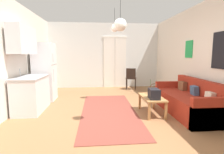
% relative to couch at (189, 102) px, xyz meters
% --- Properties ---
extents(ground_plane, '(5.30, 8.39, 0.10)m').
position_rel_couch_xyz_m(ground_plane, '(-1.89, -0.32, -0.33)').
color(ground_plane, '#8E603D').
extents(wall_back, '(4.90, 0.13, 2.76)m').
position_rel_couch_xyz_m(wall_back, '(-1.87, 3.62, 1.09)').
color(wall_back, silver).
rests_on(wall_back, ground_plane).
extents(wall_right, '(0.12, 7.99, 2.76)m').
position_rel_couch_xyz_m(wall_right, '(0.52, -0.32, 1.10)').
color(wall_right, silver).
rests_on(wall_right, ground_plane).
extents(area_rug, '(1.33, 3.24, 0.01)m').
position_rel_couch_xyz_m(area_rug, '(-1.94, 0.28, -0.28)').
color(area_rug, brown).
rests_on(area_rug, ground_plane).
extents(couch, '(0.84, 2.00, 0.83)m').
position_rel_couch_xyz_m(couch, '(0.00, 0.00, 0.00)').
color(couch, maroon).
rests_on(couch, ground_plane).
extents(coffee_table, '(0.46, 0.89, 0.42)m').
position_rel_couch_xyz_m(coffee_table, '(-0.92, 0.05, 0.08)').
color(coffee_table, '#A87542').
rests_on(coffee_table, ground_plane).
extents(bamboo_vase, '(0.08, 0.08, 0.39)m').
position_rel_couch_xyz_m(bamboo_vase, '(-0.88, 0.29, 0.23)').
color(bamboo_vase, '#47704C').
rests_on(bamboo_vase, coffee_table).
extents(handbag, '(0.24, 0.35, 0.35)m').
position_rel_couch_xyz_m(handbag, '(-0.94, -0.15, 0.26)').
color(handbag, black).
rests_on(handbag, coffee_table).
extents(refrigerator, '(0.62, 0.66, 1.79)m').
position_rel_couch_xyz_m(refrigerator, '(-3.85, 1.58, 0.61)').
color(refrigerator, white).
rests_on(refrigerator, ground_plane).
extents(kitchen_counter, '(0.62, 1.15, 2.12)m').
position_rel_couch_xyz_m(kitchen_counter, '(-3.92, 0.54, 0.52)').
color(kitchen_counter, silver).
rests_on(kitchen_counter, ground_plane).
extents(accent_chair, '(0.51, 0.50, 0.88)m').
position_rel_couch_xyz_m(accent_chair, '(-0.84, 2.93, 0.22)').
color(accent_chair, black).
rests_on(accent_chair, ground_plane).
extents(pendant_lamp_near, '(0.24, 0.24, 0.90)m').
position_rel_couch_xyz_m(pendant_lamp_near, '(-1.78, -0.58, 1.70)').
color(pendant_lamp_near, black).
extents(pendant_lamp_far, '(0.22, 0.22, 0.68)m').
position_rel_couch_xyz_m(pendant_lamp_far, '(-1.70, 1.24, 1.92)').
color(pendant_lamp_far, black).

